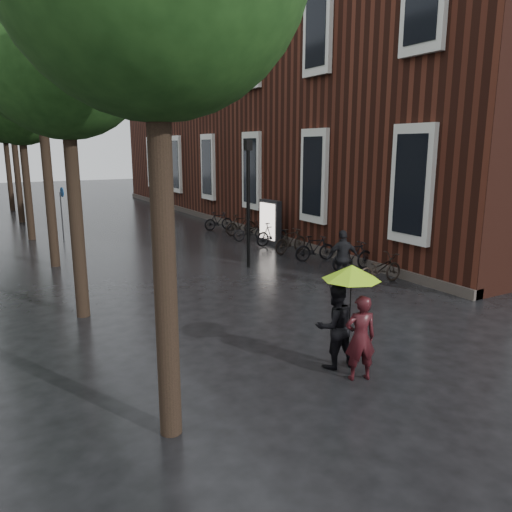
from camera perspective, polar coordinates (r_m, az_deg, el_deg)
ground at (r=9.19m, az=17.84°, el=-14.95°), size 120.00×120.00×0.00m
brick_building at (r=29.97m, az=4.43°, el=15.94°), size 10.20×33.20×12.00m
street_trees at (r=21.53m, az=-24.72°, el=17.22°), size 4.33×34.03×8.91m
person_burgundy at (r=9.21m, az=11.84°, el=-9.14°), size 0.67×0.55×1.58m
person_black at (r=9.62m, az=8.99°, el=-7.91°), size 0.86×0.71×1.63m
lime_umbrella at (r=9.18m, az=10.87°, el=-1.85°), size 1.08×1.08×1.59m
pedestrian_walking at (r=15.14m, az=9.89°, el=-0.27°), size 1.08×0.74×1.71m
parked_bicycles at (r=19.97m, az=3.59°, el=1.86°), size 2.14×12.20×1.02m
ad_lightbox at (r=21.42m, az=1.61°, el=3.89°), size 0.29×1.26×1.90m
lamp_post at (r=17.01m, az=-0.90°, el=7.39°), size 0.22×0.22×4.35m
cycle_sign at (r=23.62m, az=-21.30°, el=5.38°), size 0.13×0.44×2.39m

